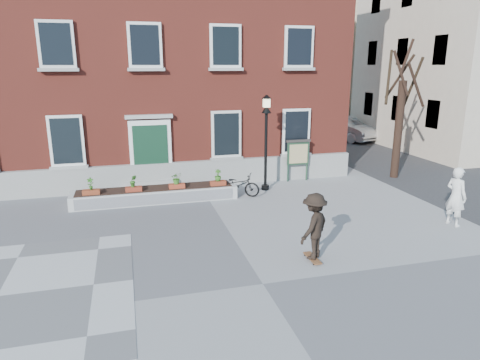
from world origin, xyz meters
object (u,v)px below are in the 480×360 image
object	(u,v)px
bicycle	(238,185)
skateboarder	(314,226)
parked_car	(343,128)
bystander	(456,196)
lamp_post	(266,129)
notice_board	(298,153)

from	to	relation	value
bicycle	skateboarder	bearing A→B (deg)	-146.01
parked_car	bystander	distance (m)	16.39
lamp_post	notice_board	size ratio (longest dim) A/B	2.10
bicycle	notice_board	xyz separation A→B (m)	(3.17, 1.52, 0.80)
notice_board	lamp_post	bearing A→B (deg)	-151.87
skateboarder	bicycle	bearing A→B (deg)	94.26
parked_car	bicycle	bearing A→B (deg)	-154.24
notice_board	skateboarder	xyz separation A→B (m)	(-2.71, -7.68, -0.30)
parked_car	notice_board	size ratio (longest dim) A/B	2.61
bicycle	notice_board	size ratio (longest dim) A/B	0.94
bystander	notice_board	world-z (taller)	bystander
parked_car	lamp_post	bearing A→B (deg)	-151.81
bystander	notice_board	xyz separation A→B (m)	(-2.82, 6.43, 0.29)
notice_board	skateboarder	size ratio (longest dim) A/B	1.00
bystander	skateboarder	bearing A→B (deg)	91.48
lamp_post	notice_board	world-z (taller)	lamp_post
parked_car	skateboarder	distance (m)	19.73
notice_board	skateboarder	bearing A→B (deg)	-109.45
notice_board	parked_car	bearing A→B (deg)	52.17
skateboarder	parked_car	bearing A→B (deg)	59.65
bystander	notice_board	size ratio (longest dim) A/B	1.04
parked_car	notice_board	distance (m)	11.84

